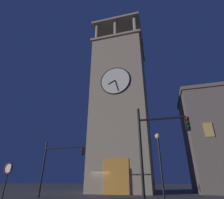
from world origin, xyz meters
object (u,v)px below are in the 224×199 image
(clocktower, at_px, (121,106))
(street_lamp, at_px, (159,152))
(no_horn_sign, at_px, (8,171))
(traffic_signal_near, at_px, (58,159))
(traffic_signal_mid, at_px, (156,141))

(clocktower, xyz_separation_m, street_lamp, (-5.36, 11.39, -9.09))
(no_horn_sign, bearing_deg, traffic_signal_near, -106.46)
(no_horn_sign, bearing_deg, street_lamp, -164.45)
(traffic_signal_mid, xyz_separation_m, street_lamp, (-0.07, -4.61, 0.02))
(traffic_signal_near, relative_size, traffic_signal_mid, 0.93)
(clocktower, relative_size, traffic_signal_mid, 5.69)
(traffic_signal_near, xyz_separation_m, street_lamp, (-9.83, 1.41, 0.12))
(clocktower, bearing_deg, no_horn_sign, 68.17)
(traffic_signal_near, distance_m, no_horn_sign, 4.88)
(clocktower, xyz_separation_m, traffic_signal_near, (4.48, 9.99, -9.21))
(clocktower, height_order, traffic_signal_near, clocktower)
(traffic_signal_near, distance_m, traffic_signal_mid, 11.47)
(clocktower, distance_m, no_horn_sign, 18.82)
(street_lamp, bearing_deg, traffic_signal_near, -8.14)
(traffic_signal_mid, distance_m, no_horn_sign, 11.28)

